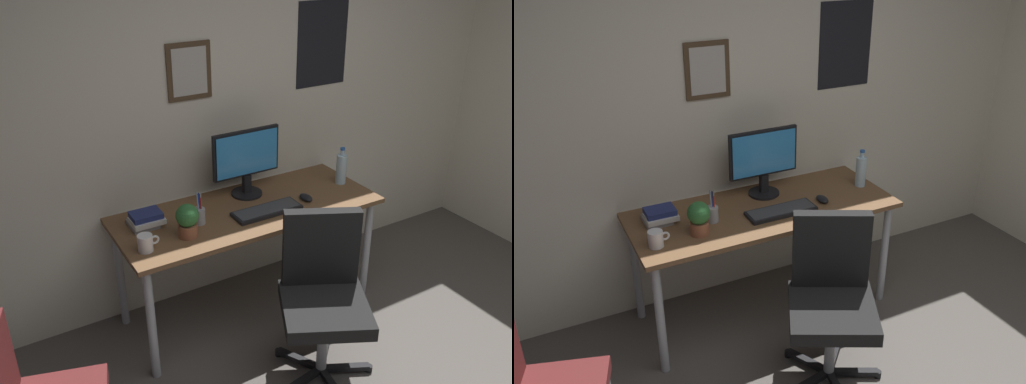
{
  "view_description": "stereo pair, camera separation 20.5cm",
  "coord_description": "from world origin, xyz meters",
  "views": [
    {
      "loc": [
        -1.62,
        -0.83,
        2.29
      ],
      "look_at": [
        -0.16,
        1.64,
        0.91
      ],
      "focal_mm": 38.08,
      "sensor_mm": 36.0,
      "label": 1
    },
    {
      "loc": [
        -1.44,
        -0.93,
        2.29
      ],
      "look_at": [
        -0.16,
        1.64,
        0.91
      ],
      "focal_mm": 38.08,
      "sensor_mm": 36.0,
      "label": 2
    }
  ],
  "objects": [
    {
      "name": "computer_mouse",
      "position": [
        0.21,
        1.65,
        0.77
      ],
      "size": [
        0.06,
        0.11,
        0.04
      ],
      "color": "black",
      "rests_on": "desk"
    },
    {
      "name": "pen_cup",
      "position": [
        -0.49,
        1.71,
        0.81
      ],
      "size": [
        0.07,
        0.07,
        0.2
      ],
      "color": "#9EA0A5",
      "rests_on": "desk"
    },
    {
      "name": "potted_plant",
      "position": [
        -0.61,
        1.61,
        0.86
      ],
      "size": [
        0.13,
        0.13,
        0.19
      ],
      "color": "brown",
      "rests_on": "desk"
    },
    {
      "name": "book_stack_left",
      "position": [
        -0.77,
        1.84,
        0.8
      ],
      "size": [
        0.19,
        0.18,
        0.09
      ],
      "color": "gray",
      "rests_on": "desk"
    },
    {
      "name": "office_chair",
      "position": [
        -0.07,
        1.07,
        0.53
      ],
      "size": [
        0.62,
        0.62,
        0.95
      ],
      "color": "black",
      "rests_on": "ground_plane"
    },
    {
      "name": "monitor",
      "position": [
        -0.07,
        1.91,
        1.0
      ],
      "size": [
        0.46,
        0.2,
        0.43
      ],
      "color": "black",
      "rests_on": "desk"
    },
    {
      "name": "keyboard",
      "position": [
        -0.09,
        1.63,
        0.77
      ],
      "size": [
        0.43,
        0.15,
        0.03
      ],
      "color": "black",
      "rests_on": "desk"
    },
    {
      "name": "coffee_mug_near",
      "position": [
        -0.87,
        1.59,
        0.8
      ],
      "size": [
        0.12,
        0.08,
        0.09
      ],
      "color": "white",
      "rests_on": "desk"
    },
    {
      "name": "desk",
      "position": [
        -0.16,
        1.74,
        0.67
      ],
      "size": [
        1.64,
        0.66,
        0.76
      ],
      "color": "brown",
      "rests_on": "ground_plane"
    },
    {
      "name": "wall_back",
      "position": [
        0.0,
        2.15,
        1.3
      ],
      "size": [
        4.4,
        0.1,
        2.6
      ],
      "color": "beige",
      "rests_on": "ground_plane"
    },
    {
      "name": "water_bottle",
      "position": [
        0.56,
        1.74,
        0.86
      ],
      "size": [
        0.07,
        0.07,
        0.25
      ],
      "color": "silver",
      "rests_on": "desk"
    }
  ]
}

